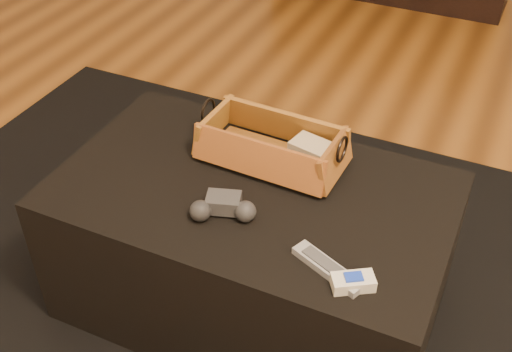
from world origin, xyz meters
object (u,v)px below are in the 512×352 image
at_px(wicker_basket, 272,147).
at_px(cream_gadget, 353,282).
at_px(silver_remote, 328,268).
at_px(tv_remote, 263,154).
at_px(ottoman, 252,248).
at_px(game_controller, 223,208).

xyz_separation_m(wicker_basket, cream_gadget, (0.33, -0.34, -0.03)).
bearing_deg(silver_remote, tv_remote, 134.01).
distance_m(tv_remote, silver_remote, 0.42).
relative_size(ottoman, wicker_basket, 2.54).
height_order(tv_remote, game_controller, game_controller).
bearing_deg(game_controller, cream_gadget, -13.77).
distance_m(ottoman, wicker_basket, 0.28).
bearing_deg(tv_remote, cream_gadget, -45.95).
height_order(ottoman, tv_remote, tv_remote).
bearing_deg(cream_gadget, ottoman, 147.78).
relative_size(wicker_basket, silver_remote, 2.15).
xyz_separation_m(ottoman, cream_gadget, (0.33, -0.21, 0.23)).
height_order(ottoman, game_controller, game_controller).
relative_size(tv_remote, silver_remote, 1.11).
xyz_separation_m(wicker_basket, game_controller, (-0.02, -0.25, -0.02)).
bearing_deg(ottoman, wicker_basket, 90.90).
bearing_deg(ottoman, game_controller, -98.18).
relative_size(ottoman, silver_remote, 5.48).
xyz_separation_m(game_controller, cream_gadget, (0.35, -0.09, -0.01)).
bearing_deg(silver_remote, wicker_basket, 130.73).
height_order(game_controller, cream_gadget, game_controller).
xyz_separation_m(ottoman, wicker_basket, (-0.00, 0.13, 0.26)).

